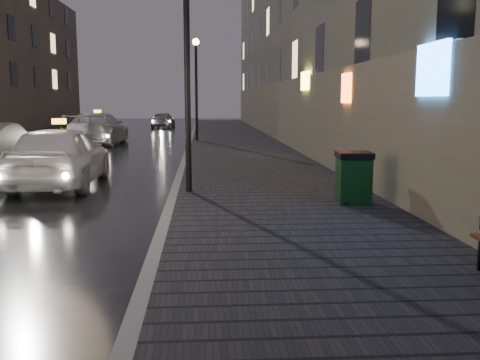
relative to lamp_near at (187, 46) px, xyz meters
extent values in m
plane|color=black|center=(-1.85, -6.00, -3.49)|extent=(120.00, 120.00, 0.00)
cube|color=black|center=(2.05, 15.00, -3.41)|extent=(4.60, 58.00, 0.15)
cube|color=slate|center=(-0.35, 15.00, -3.41)|extent=(0.20, 58.00, 0.15)
cube|color=slate|center=(-9.25, 15.00, -3.41)|extent=(0.20, 58.00, 0.15)
cube|color=#605B54|center=(5.25, 19.00, 3.01)|extent=(1.80, 50.00, 13.00)
cube|color=#6B6051|center=(-15.35, 33.00, 2.01)|extent=(6.00, 22.00, 11.00)
cylinder|color=black|center=(0.00, 0.00, -0.84)|extent=(0.14, 0.14, 5.00)
cylinder|color=black|center=(0.00, 16.00, -0.84)|extent=(0.14, 0.14, 5.00)
sphere|color=#FFD88C|center=(0.00, 16.00, 1.76)|extent=(0.36, 0.36, 0.36)
cube|color=black|center=(3.46, -1.69, -2.86)|extent=(0.69, 0.69, 0.95)
cube|color=black|center=(3.46, -1.69, -2.33)|extent=(0.75, 0.75, 0.12)
imported|color=white|center=(-3.43, 1.87, -2.66)|extent=(2.01, 4.89, 1.66)
imported|color=white|center=(-5.05, 15.43, -2.67)|extent=(2.55, 5.73, 1.63)
imported|color=#AAA9B2|center=(-2.94, 31.63, -2.83)|extent=(1.94, 3.99, 1.31)
camera|label=1|loc=(0.36, -12.49, -1.20)|focal=40.00mm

